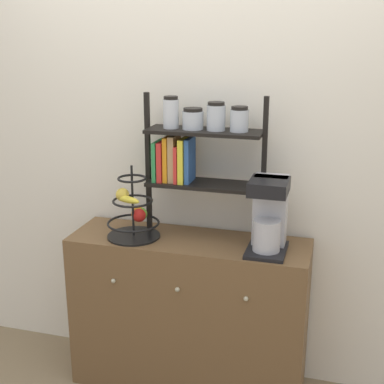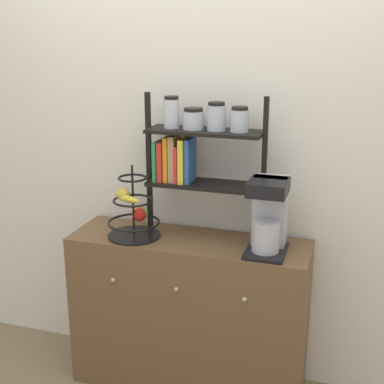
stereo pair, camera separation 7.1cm
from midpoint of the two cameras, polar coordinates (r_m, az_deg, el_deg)
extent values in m
cube|color=silver|center=(2.88, 0.26, 4.79)|extent=(7.00, 0.05, 2.60)
cube|color=brown|center=(2.97, -1.05, -12.80)|extent=(1.25, 0.39, 0.86)
sphere|color=#B2AD8C|center=(2.81, -9.12, -9.36)|extent=(0.02, 0.02, 0.02)
sphere|color=#B2AD8C|center=(2.69, -2.34, -10.36)|extent=(0.02, 0.02, 0.02)
sphere|color=#B2AD8C|center=(2.61, 4.99, -11.28)|extent=(0.02, 0.02, 0.02)
cube|color=black|center=(2.65, 7.20, -6.16)|extent=(0.19, 0.26, 0.02)
cube|color=#B7B7BC|center=(2.65, 7.59, -1.91)|extent=(0.16, 0.10, 0.35)
cylinder|color=#B7B7BC|center=(2.60, 7.19, -4.59)|extent=(0.13, 0.13, 0.16)
cube|color=black|center=(2.53, 7.42, 0.56)|extent=(0.18, 0.21, 0.07)
cylinder|color=black|center=(2.84, -6.95, -4.67)|extent=(0.28, 0.28, 0.01)
cylinder|color=black|center=(2.77, -7.08, -0.96)|extent=(0.01, 0.01, 0.38)
torus|color=black|center=(2.81, -7.00, -3.29)|extent=(0.28, 0.28, 0.01)
torus|color=black|center=(2.77, -7.08, -0.96)|extent=(0.21, 0.21, 0.01)
torus|color=black|center=(2.74, -7.17, 1.44)|extent=(0.15, 0.15, 0.01)
sphere|color=red|center=(2.82, -6.39, -2.47)|extent=(0.07, 0.07, 0.07)
sphere|color=#6BAD33|center=(2.83, -6.23, -2.36)|extent=(0.07, 0.07, 0.07)
sphere|color=orange|center=(2.83, -6.45, -2.30)|extent=(0.08, 0.08, 0.08)
ellipsoid|color=yellow|center=(2.73, -7.62, -0.80)|extent=(0.15, 0.08, 0.04)
sphere|color=gold|center=(2.77, -8.16, -0.28)|extent=(0.07, 0.07, 0.07)
cube|color=black|center=(2.82, -5.42, 3.04)|extent=(0.02, 0.02, 0.74)
cube|color=black|center=(2.66, 6.90, 2.17)|extent=(0.02, 0.02, 0.74)
cube|color=black|center=(2.75, 0.56, 0.83)|extent=(0.59, 0.20, 0.02)
cube|color=black|center=(2.69, 0.58, 6.47)|extent=(0.59, 0.20, 0.02)
cube|color=#2D8C47|center=(2.80, -4.34, 3.42)|extent=(0.02, 0.16, 0.21)
cube|color=red|center=(2.79, -3.79, 3.40)|extent=(0.02, 0.16, 0.21)
cube|color=orange|center=(2.77, -3.24, 3.62)|extent=(0.02, 0.14, 0.23)
cube|color=tan|center=(2.76, -2.63, 3.65)|extent=(0.03, 0.14, 0.24)
cube|color=red|center=(2.76, -2.10, 3.12)|extent=(0.02, 0.16, 0.19)
cube|color=yellow|center=(2.75, -1.56, 3.46)|extent=(0.03, 0.16, 0.23)
cube|color=#2D599E|center=(2.74, -0.98, 3.43)|extent=(0.02, 0.14, 0.23)
cylinder|color=silver|center=(2.73, -3.02, 8.33)|extent=(0.08, 0.08, 0.15)
cylinder|color=black|center=(2.72, -3.04, 10.01)|extent=(0.07, 0.07, 0.02)
cylinder|color=silver|center=(2.69, -0.63, 7.66)|extent=(0.11, 0.11, 0.09)
cylinder|color=black|center=(2.69, -0.63, 8.78)|extent=(0.10, 0.10, 0.02)
cylinder|color=silver|center=(2.66, 1.81, 7.91)|extent=(0.09, 0.09, 0.12)
cylinder|color=black|center=(2.65, 1.82, 9.41)|extent=(0.08, 0.08, 0.02)
cylinder|color=silver|center=(2.64, 4.30, 7.60)|extent=(0.09, 0.09, 0.11)
cylinder|color=black|center=(2.63, 4.33, 8.92)|extent=(0.08, 0.08, 0.02)
camera|label=1|loc=(0.04, -90.76, -0.23)|focal=50.00mm
camera|label=2|loc=(0.04, 89.24, 0.23)|focal=50.00mm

